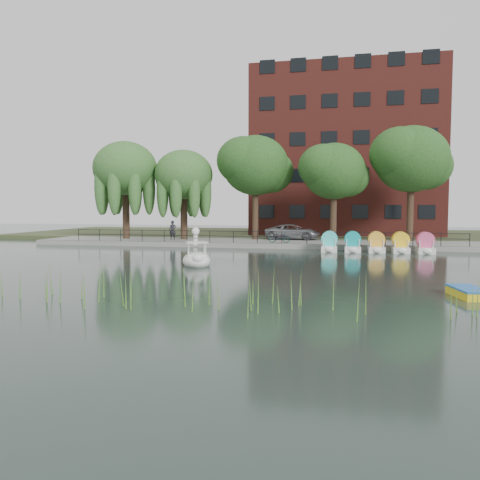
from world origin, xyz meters
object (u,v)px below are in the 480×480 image
(swan_boat, at_px, (197,257))
(yellow_rowboat, at_px, (469,292))
(pedestrian, at_px, (173,229))
(minivan, at_px, (293,231))
(bicycle, at_px, (279,237))

(swan_boat, distance_m, yellow_rowboat, 14.41)
(pedestrian, relative_size, swan_boat, 0.68)
(swan_boat, xyz_separation_m, yellow_rowboat, (12.60, -6.98, -0.28))
(minivan, bearing_deg, yellow_rowboat, -157.83)
(bicycle, bearing_deg, yellow_rowboat, -160.31)
(swan_boat, bearing_deg, bicycle, 55.56)
(pedestrian, xyz_separation_m, yellow_rowboat, (19.18, -21.13, -1.20))
(minivan, distance_m, pedestrian, 10.81)
(pedestrian, relative_size, yellow_rowboat, 0.96)
(minivan, relative_size, swan_boat, 1.93)
(bicycle, height_order, yellow_rowboat, bicycle)
(swan_boat, bearing_deg, pedestrian, 94.32)
(swan_boat, bearing_deg, minivan, 56.73)
(minivan, xyz_separation_m, bicycle, (-0.68, -4.26, -0.29))
(bicycle, relative_size, swan_boat, 0.59)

